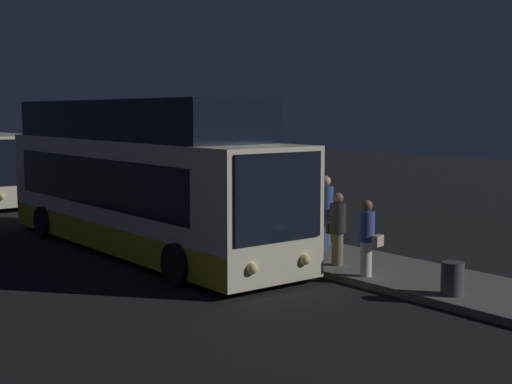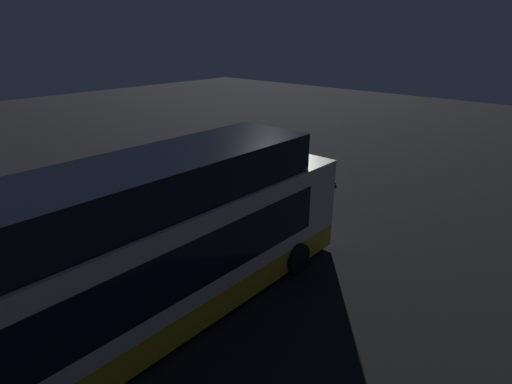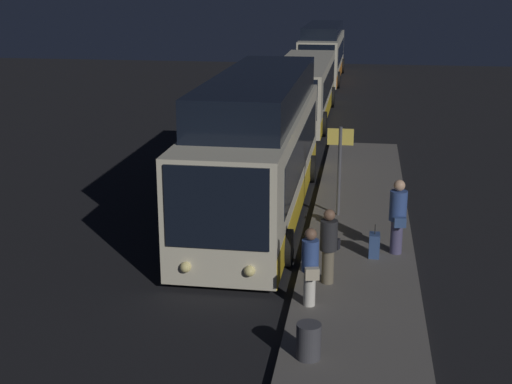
# 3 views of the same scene
# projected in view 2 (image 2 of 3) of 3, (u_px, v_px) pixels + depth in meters

# --- Properties ---
(ground) EXTENTS (80.00, 80.00, 0.00)m
(ground) POSITION_uv_depth(u_px,v_px,m) (186.00, 301.00, 10.38)
(ground) COLOR black
(platform) EXTENTS (20.00, 2.69, 0.16)m
(platform) POSITION_uv_depth(u_px,v_px,m) (125.00, 258.00, 12.18)
(platform) COLOR #605B56
(platform) RESTS_ON ground
(bus_lead) EXTENTS (11.62, 2.84, 3.99)m
(bus_lead) POSITION_uv_depth(u_px,v_px,m) (148.00, 257.00, 9.02)
(bus_lead) COLOR beige
(bus_lead) RESTS_ON ground
(passenger_boarding) EXTENTS (0.63, 0.49, 1.69)m
(passenger_boarding) POSITION_uv_depth(u_px,v_px,m) (236.00, 195.00, 14.30)
(passenger_boarding) COLOR #6B604C
(passenger_boarding) RESTS_ON platform
(passenger_waiting) EXTENTS (0.63, 0.47, 1.85)m
(passenger_waiting) POSITION_uv_depth(u_px,v_px,m) (164.00, 198.00, 13.84)
(passenger_waiting) COLOR #4C476B
(passenger_waiting) RESTS_ON platform
(passenger_with_bags) EXTENTS (0.58, 0.43, 1.66)m
(passenger_with_bags) POSITION_uv_depth(u_px,v_px,m) (265.00, 188.00, 14.96)
(passenger_with_bags) COLOR silver
(passenger_with_bags) RESTS_ON platform
(suitcase) EXTENTS (0.37, 0.25, 0.82)m
(suitcase) POSITION_uv_depth(u_px,v_px,m) (182.00, 218.00, 13.99)
(suitcase) COLOR #334C7F
(suitcase) RESTS_ON platform
(sign_post) EXTENTS (0.10, 0.72, 2.53)m
(sign_post) POSITION_uv_depth(u_px,v_px,m) (111.00, 221.00, 10.77)
(sign_post) COLOR #4C4C51
(sign_post) RESTS_ON platform
(trash_bin) EXTENTS (0.44, 0.44, 0.65)m
(trash_bin) POSITION_uv_depth(u_px,v_px,m) (294.00, 187.00, 16.72)
(trash_bin) COLOR #3F3F44
(trash_bin) RESTS_ON platform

